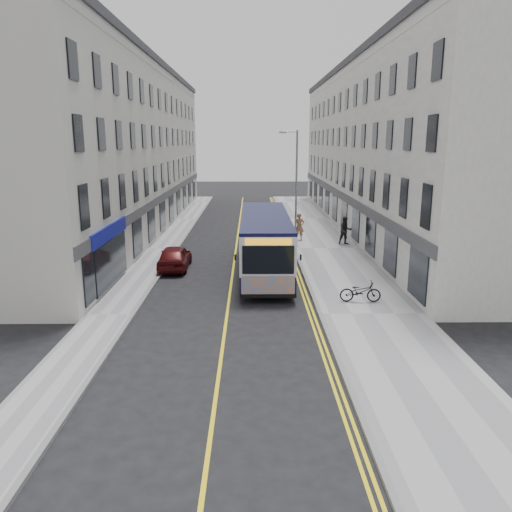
{
  "coord_description": "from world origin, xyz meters",
  "views": [
    {
      "loc": [
        1.04,
        -21.32,
        7.33
      ],
      "look_at": [
        1.3,
        3.29,
        1.6
      ],
      "focal_mm": 35.0,
      "sensor_mm": 36.0,
      "label": 1
    }
  ],
  "objects_px": {
    "city_bus": "(265,241)",
    "car_maroon": "(175,257)",
    "pedestrian_near": "(299,227)",
    "pedestrian_far": "(345,231)",
    "car_white": "(265,213)",
    "streetlamp": "(295,183)",
    "bicycle": "(360,292)"
  },
  "relations": [
    {
      "from": "streetlamp",
      "to": "car_maroon",
      "type": "bearing_deg",
      "value": -136.97
    },
    {
      "from": "pedestrian_near",
      "to": "car_maroon",
      "type": "distance_m",
      "value": 11.25
    },
    {
      "from": "pedestrian_near",
      "to": "car_white",
      "type": "bearing_deg",
      "value": 99.14
    },
    {
      "from": "pedestrian_far",
      "to": "streetlamp",
      "type": "bearing_deg",
      "value": 159.93
    },
    {
      "from": "city_bus",
      "to": "pedestrian_far",
      "type": "distance_m",
      "value": 9.38
    },
    {
      "from": "city_bus",
      "to": "bicycle",
      "type": "height_order",
      "value": "city_bus"
    },
    {
      "from": "car_white",
      "to": "streetlamp",
      "type": "bearing_deg",
      "value": -73.76
    },
    {
      "from": "pedestrian_near",
      "to": "streetlamp",
      "type": "bearing_deg",
      "value": -121.71
    },
    {
      "from": "car_white",
      "to": "pedestrian_far",
      "type": "bearing_deg",
      "value": -58.2
    },
    {
      "from": "pedestrian_near",
      "to": "car_maroon",
      "type": "xyz_separation_m",
      "value": [
        -8.01,
        -7.89,
        -0.41
      ]
    },
    {
      "from": "city_bus",
      "to": "car_maroon",
      "type": "height_order",
      "value": "city_bus"
    },
    {
      "from": "city_bus",
      "to": "bicycle",
      "type": "relative_size",
      "value": 6.14
    },
    {
      "from": "city_bus",
      "to": "bicycle",
      "type": "xyz_separation_m",
      "value": [
        4.21,
        -5.64,
        -1.2
      ]
    },
    {
      "from": "city_bus",
      "to": "pedestrian_far",
      "type": "xyz_separation_m",
      "value": [
        5.9,
        7.26,
        -0.71
      ]
    },
    {
      "from": "streetlamp",
      "to": "pedestrian_far",
      "type": "relative_size",
      "value": 4.05
    },
    {
      "from": "car_maroon",
      "to": "pedestrian_far",
      "type": "bearing_deg",
      "value": -150.76
    },
    {
      "from": "pedestrian_far",
      "to": "city_bus",
      "type": "bearing_deg",
      "value": -137.32
    },
    {
      "from": "city_bus",
      "to": "pedestrian_near",
      "type": "height_order",
      "value": "city_bus"
    },
    {
      "from": "bicycle",
      "to": "pedestrian_near",
      "type": "bearing_deg",
      "value": 8.63
    },
    {
      "from": "bicycle",
      "to": "streetlamp",
      "type": "bearing_deg",
      "value": 10.78
    },
    {
      "from": "city_bus",
      "to": "pedestrian_near",
      "type": "distance_m",
      "value": 9.29
    },
    {
      "from": "city_bus",
      "to": "pedestrian_far",
      "type": "height_order",
      "value": "city_bus"
    },
    {
      "from": "pedestrian_far",
      "to": "car_white",
      "type": "relative_size",
      "value": 0.47
    },
    {
      "from": "streetlamp",
      "to": "pedestrian_near",
      "type": "height_order",
      "value": "streetlamp"
    },
    {
      "from": "car_white",
      "to": "car_maroon",
      "type": "xyz_separation_m",
      "value": [
        -5.76,
        -17.67,
        0.02
      ]
    },
    {
      "from": "pedestrian_near",
      "to": "pedestrian_far",
      "type": "xyz_separation_m",
      "value": [
        3.1,
        -1.57,
        -0.01
      ]
    },
    {
      "from": "pedestrian_near",
      "to": "city_bus",
      "type": "bearing_deg",
      "value": -111.39
    },
    {
      "from": "pedestrian_far",
      "to": "car_maroon",
      "type": "distance_m",
      "value": 12.79
    },
    {
      "from": "streetlamp",
      "to": "car_white",
      "type": "xyz_separation_m",
      "value": [
        -1.81,
        10.6,
        -3.69
      ]
    },
    {
      "from": "bicycle",
      "to": "pedestrian_far",
      "type": "relative_size",
      "value": 0.94
    },
    {
      "from": "streetlamp",
      "to": "pedestrian_far",
      "type": "bearing_deg",
      "value": -11.87
    },
    {
      "from": "city_bus",
      "to": "car_white",
      "type": "xyz_separation_m",
      "value": [
        0.55,
        18.6,
        -1.12
      ]
    }
  ]
}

